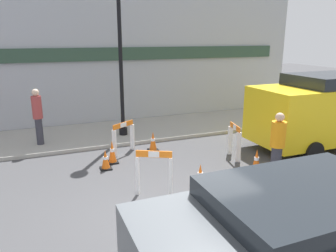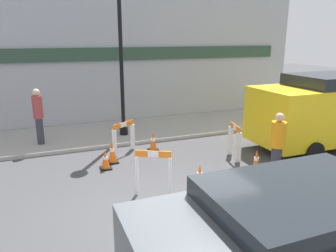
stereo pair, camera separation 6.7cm
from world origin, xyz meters
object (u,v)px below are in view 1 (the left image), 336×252
streetlamp_post (120,42)px  person_worker (278,143)px  parked_car_1 (302,239)px  person_pedestrian (38,114)px  work_van (335,107)px

streetlamp_post → person_worker: streetlamp_post is taller
parked_car_1 → person_worker: bearing=54.1°
streetlamp_post → person_pedestrian: (-2.74, -0.06, -2.19)m
person_worker → person_pedestrian: person_pedestrian is taller
person_worker → work_van: 3.65m
person_worker → parked_car_1: parked_car_1 is taller
person_worker → parked_car_1: size_ratio=0.38×
person_pedestrian → parked_car_1: size_ratio=0.41×
person_worker → parked_car_1: (-2.50, -3.46, 0.07)m
person_worker → work_van: size_ratio=0.30×
person_worker → person_pedestrian: 7.19m
person_pedestrian → parked_car_1: (3.02, -8.05, -0.14)m
streetlamp_post → parked_car_1: 8.45m
streetlamp_post → work_van: bearing=-28.2°
person_pedestrian → parked_car_1: person_pedestrian is taller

